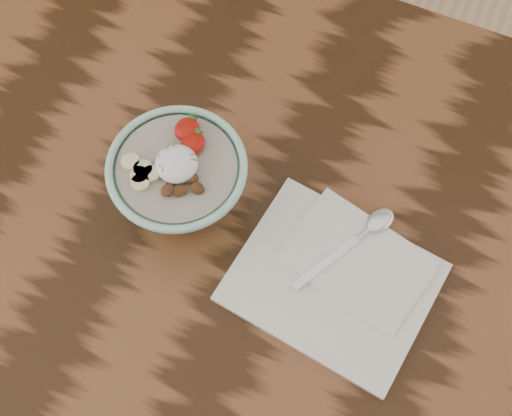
{
  "coord_description": "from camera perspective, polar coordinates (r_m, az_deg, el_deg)",
  "views": [
    {
      "loc": [
        32.97,
        -34.14,
        164.82
      ],
      "look_at": [
        18.97,
        -1.7,
        85.77
      ],
      "focal_mm": 50.0,
      "sensor_mm": 36.0,
      "label": 1
    }
  ],
  "objects": [
    {
      "name": "breakfast_bowl",
      "position": [
        0.94,
        -6.15,
        2.26
      ],
      "size": [
        18.12,
        18.12,
        12.3
      ],
      "rotation": [
        0.0,
        0.0,
        -0.21
      ],
      "color": "#9ED5C1",
      "rests_on": "table"
    },
    {
      "name": "table",
      "position": [
        1.1,
        -8.76,
        0.05
      ],
      "size": [
        160.0,
        90.0,
        75.0
      ],
      "color": "black",
      "rests_on": "ground"
    },
    {
      "name": "napkin",
      "position": [
        0.95,
        6.56,
        -5.55
      ],
      "size": [
        27.55,
        23.81,
        1.54
      ],
      "rotation": [
        0.0,
        0.0,
        -0.13
      ],
      "color": "white",
      "rests_on": "table"
    },
    {
      "name": "spoon",
      "position": [
        0.96,
        8.84,
        -1.83
      ],
      "size": [
        9.88,
        16.18,
        0.91
      ],
      "rotation": [
        0.0,
        0.0,
        -0.49
      ],
      "color": "silver",
      "rests_on": "napkin"
    }
  ]
}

